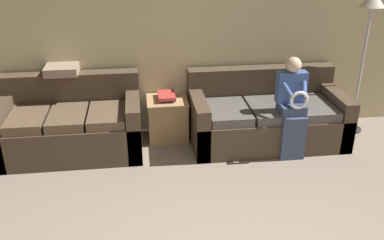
% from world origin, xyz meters
% --- Properties ---
extents(wall_back, '(7.22, 0.06, 2.55)m').
position_xyz_m(wall_back, '(0.00, 3.26, 1.27)').
color(wall_back, '#C6B789').
rests_on(wall_back, ground_plane).
extents(couch_main, '(1.86, 0.94, 0.85)m').
position_xyz_m(couch_main, '(0.83, 2.77, 0.31)').
color(couch_main, '#473828').
rests_on(couch_main, ground_plane).
extents(couch_side, '(1.64, 0.89, 0.88)m').
position_xyz_m(couch_side, '(-1.53, 2.79, 0.32)').
color(couch_side, '#473828').
rests_on(couch_side, ground_plane).
extents(child_left_seated, '(0.33, 0.38, 1.16)m').
position_xyz_m(child_left_seated, '(1.00, 2.38, 0.63)').
color(child_left_seated, '#384260').
rests_on(child_left_seated, ground_plane).
extents(side_shelf, '(0.50, 0.47, 0.53)m').
position_xyz_m(side_shelf, '(-0.38, 2.97, 0.27)').
color(side_shelf, '#9E7A51').
rests_on(side_shelf, ground_plane).
extents(book_stack, '(0.21, 0.31, 0.07)m').
position_xyz_m(book_stack, '(-0.38, 2.98, 0.57)').
color(book_stack, '#33569E').
rests_on(book_stack, side_shelf).
extents(floor_lamp, '(0.28, 0.28, 1.78)m').
position_xyz_m(floor_lamp, '(2.05, 2.89, 1.46)').
color(floor_lamp, '#2D2B28').
rests_on(floor_lamp, ground_plane).
extents(throw_pillow, '(0.38, 0.38, 0.10)m').
position_xyz_m(throw_pillow, '(-1.60, 3.09, 0.93)').
color(throw_pillow, gray).
rests_on(throw_pillow, couch_side).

